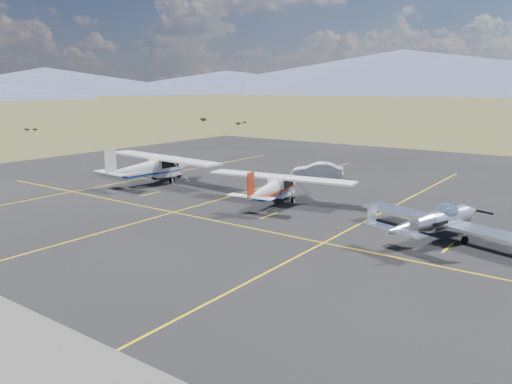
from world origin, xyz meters
TOP-DOWN VIEW (x-y plane):
  - ground at (0.00, 0.00)m, footprint 1600.00×1600.00m
  - apron at (0.00, 7.00)m, footprint 72.00×72.00m
  - aircraft_low_wing at (-2.05, -2.56)m, footprint 7.64×10.35m
  - aircraft_cessna at (-0.24, 9.02)m, footprint 6.61×10.92m
  - aircraft_plain at (0.13, 21.68)m, footprint 7.65×12.72m
  - sedan at (9.84, 11.18)m, footprint 3.30×4.74m

SIDE VIEW (x-z plane):
  - ground at x=0.00m, z-range 0.00..0.00m
  - apron at x=0.00m, z-range -0.01..0.01m
  - sedan at x=9.84m, z-range 0.01..1.49m
  - aircraft_low_wing at x=-2.05m, z-range -0.05..2.21m
  - aircraft_cessna at x=-0.24m, z-range -0.15..2.60m
  - aircraft_plain at x=0.13m, z-range -0.18..3.03m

